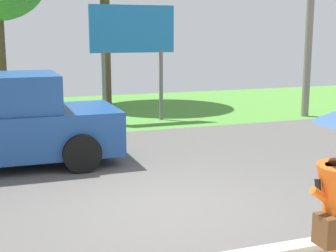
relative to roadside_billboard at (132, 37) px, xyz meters
name	(u,v)px	position (x,y,z in m)	size (l,w,h in m)	color
ground_plane	(122,164)	(-1.53, -4.56, -2.60)	(40.00, 22.00, 0.20)	#565451
roadside_billboard	(132,37)	(0.00, 0.00, 0.00)	(2.60, 0.12, 3.50)	slate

